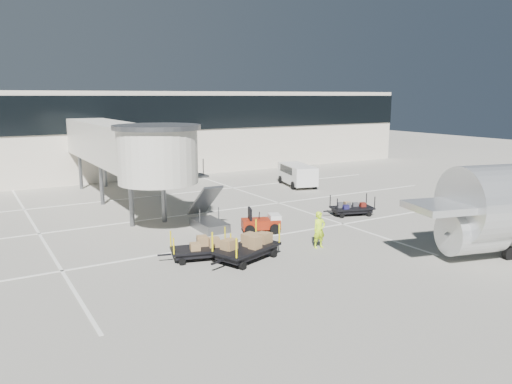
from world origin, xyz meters
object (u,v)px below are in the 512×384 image
box_cart_near (247,248)px  box_cart_far (199,250)px  baggage_tug (262,223)px  suitcase_cart (351,209)px  ground_worker (319,230)px  minivan (297,173)px

box_cart_near → box_cart_far: size_ratio=1.17×
baggage_tug → box_cart_far: 5.69m
box_cart_near → box_cart_far: 2.28m
suitcase_cart → box_cart_near: box_cart_near is taller
baggage_tug → box_cart_far: bearing=-131.4°
box_cart_near → ground_worker: size_ratio=2.15×
suitcase_cart → box_cart_far: bearing=-148.0°
box_cart_far → ground_worker: bearing=1.7°
baggage_tug → minivan: (10.32, 11.17, 0.56)m
suitcase_cart → ground_worker: (-6.08, -4.50, 0.50)m
box_cart_near → minivan: minivan is taller
suitcase_cart → ground_worker: ground_worker is taller
suitcase_cart → box_cart_far: size_ratio=0.96×
baggage_tug → box_cart_far: size_ratio=0.69×
ground_worker → minivan: 17.86m
box_cart_far → ground_worker: ground_worker is taller
suitcase_cart → minivan: minivan is taller
suitcase_cart → box_cart_far: box_cart_far is taller
baggage_tug → minivan: size_ratio=0.47×
baggage_tug → suitcase_cart: (7.02, 0.47, -0.07)m
baggage_tug → minivan: minivan is taller
box_cart_near → minivan: bearing=28.4°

